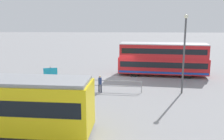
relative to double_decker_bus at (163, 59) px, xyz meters
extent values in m
plane|color=gray|center=(4.58, 1.45, -1.94)|extent=(160.00, 160.00, 0.00)
cube|color=red|center=(-0.01, 0.00, -0.69)|extent=(10.38, 3.75, 1.80)
cube|color=red|center=(-0.01, 0.00, 0.98)|extent=(10.07, 3.62, 1.53)
cube|color=black|center=(-0.01, 0.00, -0.47)|extent=(9.88, 3.72, 0.64)
cube|color=black|center=(-0.01, 0.00, 1.06)|extent=(9.57, 3.59, 0.60)
cube|color=#193FA5|center=(-0.01, 0.00, -1.34)|extent=(10.18, 3.77, 0.24)
cube|color=#B2B2B7|center=(-0.01, 0.00, 1.79)|extent=(10.07, 3.62, 0.10)
cylinder|color=black|center=(3.12, -0.37, -1.44)|extent=(1.29, 2.64, 1.00)
cylinder|color=black|center=(-2.78, 0.33, -1.44)|extent=(1.29, 2.64, 1.00)
cylinder|color=#33384C|center=(6.82, 6.96, -1.55)|extent=(0.14, 0.14, 0.78)
cylinder|color=#33384C|center=(6.62, 7.05, -1.55)|extent=(0.14, 0.14, 0.78)
cylinder|color=navy|center=(6.72, 7.00, -0.86)|extent=(0.42, 0.42, 0.60)
sphere|color=beige|center=(6.72, 7.00, -0.46)|extent=(0.21, 0.21, 0.21)
cube|color=gray|center=(7.33, 6.56, -0.89)|extent=(8.81, 0.84, 0.06)
cube|color=gray|center=(7.33, 6.56, -1.39)|extent=(8.81, 0.84, 0.06)
cylinder|color=gray|center=(2.93, 6.95, -1.41)|extent=(0.07, 0.07, 1.05)
cylinder|color=gray|center=(7.33, 6.56, -1.41)|extent=(0.07, 0.07, 1.05)
cylinder|color=gray|center=(11.74, 6.17, -1.41)|extent=(0.07, 0.07, 1.05)
cylinder|color=slate|center=(11.36, 6.53, -0.81)|extent=(0.10, 0.10, 2.25)
cube|color=#1999D8|center=(11.35, 6.57, -0.13)|extent=(1.23, 0.34, 0.69)
cylinder|color=#4C4C51|center=(-0.71, 6.93, 1.40)|extent=(0.16, 0.16, 6.67)
sphere|color=#F2EFCC|center=(-0.71, 6.93, 4.88)|extent=(0.36, 0.36, 0.36)
camera|label=1|loc=(4.79, 29.17, 4.93)|focal=40.57mm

